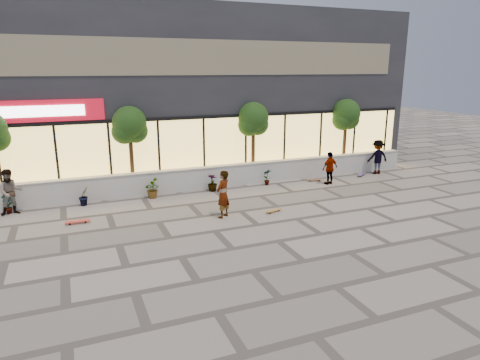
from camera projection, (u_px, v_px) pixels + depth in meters
name	position (u px, v px, depth m)	size (l,w,h in m)	color
ground	(278.00, 241.00, 14.06)	(80.00, 80.00, 0.00)	#9E9389
planter_wall	(211.00, 177.00, 20.19)	(22.00, 0.42, 1.04)	silver
retail_building	(179.00, 91.00, 24.16)	(24.00, 9.17, 8.50)	#24252A
shrub_a	(8.00, 204.00, 16.62)	(0.43, 0.29, 0.81)	#143511
shrub_b	(84.00, 196.00, 17.64)	(0.45, 0.36, 0.81)	#143511
shrub_c	(152.00, 189.00, 18.67)	(0.73, 0.63, 0.81)	#143511
shrub_d	(212.00, 183.00, 19.69)	(0.45, 0.45, 0.81)	#143511
shrub_e	(267.00, 177.00, 20.72)	(0.43, 0.29, 0.81)	#143511
tree_midwest	(130.00, 127.00, 18.91)	(1.60, 1.50, 3.92)	#462819
tree_mideast	(253.00, 121.00, 21.11)	(1.60, 1.50, 3.92)	#462819
tree_east	(346.00, 116.00, 23.13)	(1.60, 1.50, 3.92)	#462819
skater_center	(223.00, 194.00, 16.09)	(0.67, 0.44, 1.83)	silver
skater_left	(11.00, 192.00, 16.42)	(0.88, 0.68, 1.80)	#8F7B5C
skater_right_near	(330.00, 168.00, 20.76)	(0.94, 0.39, 1.61)	white
skater_right_far	(377.00, 157.00, 22.82)	(1.19, 0.68, 1.83)	maroon
skateboard_center	(273.00, 210.00, 16.87)	(0.77, 0.40, 0.09)	olive
skateboard_left	(77.00, 221.00, 15.63)	(0.87, 0.23, 0.11)	red
skateboard_right_near	(315.00, 180.00, 21.51)	(0.81, 0.41, 0.09)	brown
skateboard_right_far	(361.00, 174.00, 22.56)	(0.78, 0.65, 0.10)	#58437C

